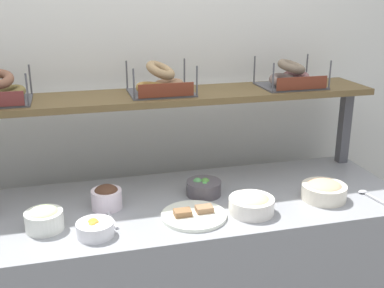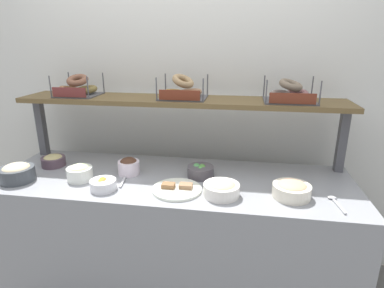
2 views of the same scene
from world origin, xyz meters
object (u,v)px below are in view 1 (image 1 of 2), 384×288
object	(u,v)px
bowl_veggie_mix	(204,187)
bagel_basket_everything	(161,83)
bowl_chocolate_spread	(107,197)
serving_plate_white	(194,215)
serving_spoon_by_edge	(369,195)
bagel_basket_poppy	(291,77)
bowl_fruit_salad	(95,228)
bowl_egg_salad	(251,204)
bowl_scallion_spread	(44,218)
bowl_lox_spread	(324,190)
serving_spoon_near_plate	(109,215)

from	to	relation	value
bowl_veggie_mix	bagel_basket_everything	xyz separation A→B (m)	(-0.15, 0.22, 0.44)
bowl_chocolate_spread	serving_plate_white	bearing A→B (deg)	-28.16
serving_spoon_by_edge	bagel_basket_poppy	bearing A→B (deg)	116.55
bowl_fruit_salad	serving_plate_white	xyz separation A→B (m)	(0.40, 0.05, -0.02)
bowl_egg_salad	bagel_basket_everything	world-z (taller)	bagel_basket_everything
bowl_fruit_salad	bagel_basket_poppy	bearing A→B (deg)	24.88
bowl_fruit_salad	bagel_basket_poppy	world-z (taller)	bagel_basket_poppy
bowl_egg_salad	bowl_scallion_spread	distance (m)	0.84
bowl_lox_spread	serving_plate_white	bearing A→B (deg)	-177.89
bowl_veggie_mix	bagel_basket_poppy	bearing A→B (deg)	22.79
serving_spoon_by_edge	bowl_chocolate_spread	bearing A→B (deg)	170.78
bowl_lox_spread	serving_plate_white	xyz separation A→B (m)	(-0.61, -0.02, -0.03)
bowl_fruit_salad	serving_spoon_near_plate	world-z (taller)	bowl_fruit_salad
bowl_lox_spread	bowl_veggie_mix	xyz separation A→B (m)	(-0.50, 0.18, -0.01)
serving_spoon_near_plate	serving_spoon_by_edge	bearing A→B (deg)	-5.14
bowl_veggie_mix	serving_spoon_by_edge	size ratio (longest dim) A/B	0.90
bowl_fruit_salad	serving_spoon_by_edge	distance (m)	1.22
bowl_egg_salad	serving_spoon_near_plate	bearing A→B (deg)	168.52
bowl_fruit_salad	serving_spoon_by_edge	world-z (taller)	bowl_fruit_salad
bowl_veggie_mix	bowl_egg_salad	bearing A→B (deg)	-58.02
bowl_egg_salad	serving_spoon_by_edge	bearing A→B (deg)	1.39
bowl_scallion_spread	serving_spoon_near_plate	xyz separation A→B (m)	(0.25, 0.05, -0.04)
bowl_fruit_salad	bowl_scallion_spread	world-z (taller)	bowl_scallion_spread
bowl_egg_salad	serving_spoon_by_edge	size ratio (longest dim) A/B	1.09
bowl_lox_spread	bowl_scallion_spread	bearing A→B (deg)	178.71
bowl_egg_salad	bowl_veggie_mix	world-z (taller)	bowl_egg_salad
bowl_lox_spread	bowl_egg_salad	xyz separation A→B (m)	(-0.36, -0.04, -0.00)
bowl_egg_salad	serving_spoon_near_plate	distance (m)	0.59
serving_spoon_by_edge	bagel_basket_poppy	size ratio (longest dim) A/B	0.58
bowl_egg_salad	bagel_basket_everything	size ratio (longest dim) A/B	0.65
serving_spoon_near_plate	bowl_chocolate_spread	bearing A→B (deg)	91.03
bagel_basket_poppy	bowl_chocolate_spread	bearing A→B (deg)	-165.81
bowl_chocolate_spread	serving_plate_white	xyz separation A→B (m)	(0.34, -0.18, -0.04)
bowl_egg_salad	bagel_basket_everything	distance (m)	0.69
bowl_fruit_salad	serving_spoon_near_plate	size ratio (longest dim) A/B	0.82
bowl_lox_spread	bowl_veggie_mix	distance (m)	0.54
bowl_chocolate_spread	bagel_basket_everything	distance (m)	0.57
bowl_lox_spread	bowl_egg_salad	size ratio (longest dim) A/B	1.04
bowl_lox_spread	bowl_fruit_salad	world-z (taller)	bowl_lox_spread
bowl_lox_spread	bagel_basket_everything	size ratio (longest dim) A/B	0.68
bowl_lox_spread	bagel_basket_everything	distance (m)	0.88
serving_plate_white	bagel_basket_poppy	xyz separation A→B (m)	(0.60, 0.42, 0.47)
bowl_egg_salad	serving_plate_white	bearing A→B (deg)	175.05
bowl_chocolate_spread	bowl_egg_salad	bearing A→B (deg)	-19.13
bowl_chocolate_spread	bowl_veggie_mix	xyz separation A→B (m)	(0.44, 0.03, -0.02)
serving_spoon_by_edge	bowl_lox_spread	bearing A→B (deg)	172.09
bowl_veggie_mix	bowl_chocolate_spread	bearing A→B (deg)	-176.54
bowl_egg_salad	bowl_chocolate_spread	bearing A→B (deg)	160.87
bowl_veggie_mix	serving_plate_white	distance (m)	0.23
serving_plate_white	serving_spoon_by_edge	xyz separation A→B (m)	(0.82, -0.01, -0.00)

